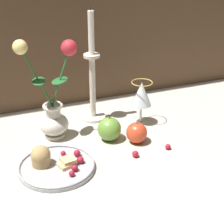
% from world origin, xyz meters
% --- Properties ---
extents(ground_plane, '(2.40, 2.40, 0.00)m').
position_xyz_m(ground_plane, '(0.00, 0.00, 0.00)').
color(ground_plane, '#B7B2A3').
rests_on(ground_plane, ground).
extents(vase, '(0.19, 0.09, 0.33)m').
position_xyz_m(vase, '(-0.10, 0.08, 0.10)').
color(vase, silver).
rests_on(vase, ground_plane).
extents(plate_with_pastries, '(0.21, 0.21, 0.07)m').
position_xyz_m(plate_with_pastries, '(-0.15, -0.09, 0.02)').
color(plate_with_pastries, '#A3A3A8').
rests_on(plate_with_pastries, ground_plane).
extents(wine_glass, '(0.07, 0.07, 0.15)m').
position_xyz_m(wine_glass, '(0.19, 0.07, 0.10)').
color(wine_glass, silver).
rests_on(wine_glass, ground_plane).
extents(candlestick, '(0.09, 0.09, 0.38)m').
position_xyz_m(candlestick, '(0.05, 0.16, 0.14)').
color(candlestick, silver).
rests_on(candlestick, ground_plane).
extents(apple_beside_vase, '(0.07, 0.07, 0.08)m').
position_xyz_m(apple_beside_vase, '(0.13, -0.05, 0.03)').
color(apple_beside_vase, '#D14223').
rests_on(apple_beside_vase, ground_plane).
extents(apple_near_glass, '(0.07, 0.07, 0.09)m').
position_xyz_m(apple_near_glass, '(0.06, 0.00, 0.04)').
color(apple_near_glass, '#669938').
rests_on(apple_near_glass, ground_plane).
extents(berry_near_plate, '(0.02, 0.02, 0.02)m').
position_xyz_m(berry_near_plate, '(0.20, -0.12, 0.01)').
color(berry_near_plate, '#AD192D').
rests_on(berry_near_plate, ground_plane).
extents(berry_front_center, '(0.02, 0.02, 0.02)m').
position_xyz_m(berry_front_center, '(0.09, -0.12, 0.01)').
color(berry_front_center, '#AD192D').
rests_on(berry_front_center, ground_plane).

